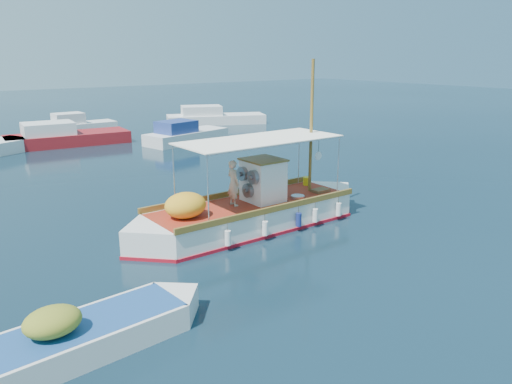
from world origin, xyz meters
TOP-DOWN VIEW (x-y plane):
  - ground at (0.00, 0.00)m, footprint 160.00×160.00m
  - fishing_caique at (-0.32, 0.62)m, footprint 9.86×2.81m
  - dinghy at (-7.58, -3.51)m, footprint 5.53×1.87m
  - bg_boat_n at (-0.67, 21.61)m, footprint 8.15×3.55m
  - bg_boat_ne at (6.32, 17.53)m, footprint 6.41×3.50m
  - bg_boat_e at (13.10, 24.67)m, footprint 8.85×5.73m
  - bg_boat_far_n at (1.77, 26.42)m, footprint 5.43×2.08m

SIDE VIEW (x-z plane):
  - ground at x=0.00m, z-range 0.00..0.00m
  - dinghy at x=-7.58m, z-range -0.39..0.96m
  - bg_boat_far_n at x=1.77m, z-range -0.41..1.39m
  - bg_boat_n at x=-0.67m, z-range -0.41..1.39m
  - bg_boat_ne at x=6.32m, z-range -0.41..1.39m
  - bg_boat_e at x=13.10m, z-range -0.41..1.39m
  - fishing_caique at x=-0.32m, z-range -2.48..3.53m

